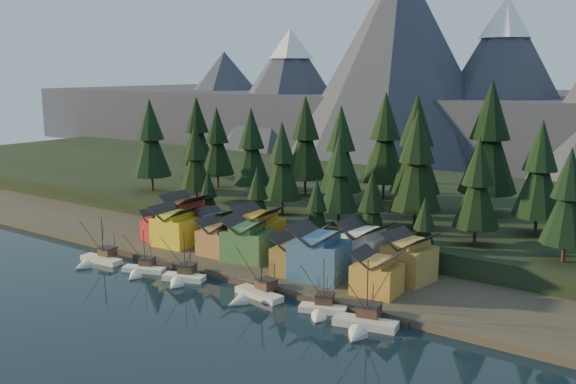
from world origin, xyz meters
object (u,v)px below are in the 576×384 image
Objects in this scene: boat_0 at (97,255)px; house_back_1 at (216,226)px; house_front_1 at (175,225)px; house_back_0 at (185,214)px; boat_2 at (182,271)px; boat_1 at (141,265)px; house_front_0 at (159,225)px; boat_4 at (254,288)px; boat_5 at (322,302)px; boat_6 at (363,316)px.

house_back_1 is (13.84, 23.86, 3.77)m from boat_0.
house_back_0 is (-4.76, 7.85, 0.46)m from house_front_1.
house_back_1 is (-10.13, 21.64, 3.57)m from boat_2.
house_back_1 is (0.71, 22.73, 4.01)m from boat_1.
boat_2 is at bearing -20.29° from house_front_0.
boat_4 reaches higher than boat_5.
house_back_0 is at bearing 138.83° from boat_5.
boat_2 is at bearing 168.22° from boat_6.
boat_5 is 1.30× the size of house_back_1.
boat_0 is at bearing 164.23° from boat_5.
house_front_0 is (0.87, 17.72, 3.29)m from boat_0.
house_back_0 is 1.25× the size of house_back_1.
boat_5 is 1.09× the size of house_front_1.
boat_2 reaches higher than boat_0.
boat_0 reaches higher than house_back_1.
boat_5 is (14.35, 1.03, 0.06)m from boat_4.
boat_6 is (41.46, 0.25, 0.16)m from boat_2.
boat_0 is 0.91× the size of boat_6.
house_back_0 is (2.29, 25.00, 4.85)m from boat_0.
boat_2 is 0.96× the size of boat_4.
boat_6 reaches higher than boat_4.
boat_2 is 32.25m from boat_5.
house_back_1 is (11.56, -1.15, -1.08)m from house_back_0.
house_back_0 is (-63.14, 22.54, 4.48)m from boat_6.
boat_4 is at bearing -17.02° from boat_2.
boat_2 reaches higher than house_back_1.
house_back_0 reaches higher than boat_6.
boat_0 is 25.57m from house_back_0.
boat_6 reaches higher than boat_1.
boat_1 is at bearing -88.86° from house_back_1.
boat_1 is 0.78× the size of boat_6.
boat_4 reaches higher than boat_0.
house_front_1 reaches higher than house_front_0.
boat_1 is at bearing -74.28° from house_front_1.
boat_0 is at bearing -79.22° from house_front_0.
boat_0 is 19.05m from house_front_1.
boat_0 is at bearing 165.07° from boat_2.
house_front_0 is (-40.93, 14.51, 3.28)m from boat_4.
boat_6 reaches higher than house_back_1.
house_front_0 is at bearing -100.71° from house_back_0.
house_back_1 is at bearing -5.40° from house_back_0.
boat_0 is at bearing -117.20° from house_back_1.
boat_1 is 26.71m from house_back_0.
boat_6 is at bearing 0.30° from house_front_0.
boat_4 is at bearing -33.52° from house_back_1.
boat_0 is 27.84m from house_back_1.
house_back_0 is at bearing 92.62° from house_front_0.
boat_5 is 57.93m from house_back_0.
house_back_1 is (12.97, 6.13, 0.48)m from house_front_0.
boat_1 is 0.84× the size of boat_4.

